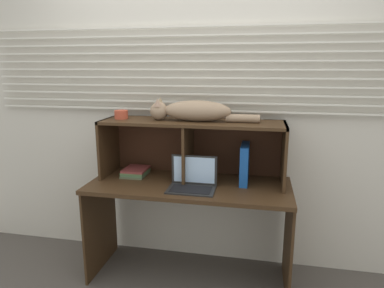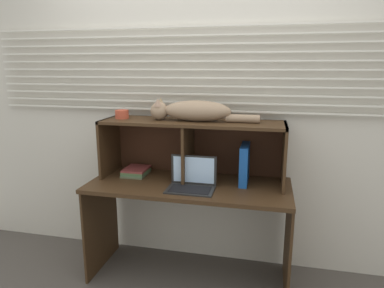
# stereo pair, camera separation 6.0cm
# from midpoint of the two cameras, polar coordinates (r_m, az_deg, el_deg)

# --- Properties ---
(back_panel_with_blinds) EXTENTS (4.40, 0.08, 2.50)m
(back_panel_with_blinds) POSITION_cam_midpoint_polar(r_m,az_deg,el_deg) (2.73, 1.73, 5.62)
(back_panel_with_blinds) COLOR beige
(back_panel_with_blinds) RESTS_ON ground
(desk) EXTENTS (1.48, 0.61, 0.76)m
(desk) POSITION_cam_midpoint_polar(r_m,az_deg,el_deg) (2.57, 0.13, -9.75)
(desk) COLOR #3B2716
(desk) RESTS_ON ground
(hutch_shelf_unit) EXTENTS (1.36, 0.38, 0.45)m
(hutch_shelf_unit) POSITION_cam_midpoint_polar(r_m,az_deg,el_deg) (2.57, 0.76, 1.07)
(hutch_shelf_unit) COLOR #3B2716
(hutch_shelf_unit) RESTS_ON desk
(cat) EXTENTS (0.81, 0.17, 0.17)m
(cat) POSITION_cam_midpoint_polar(r_m,az_deg,el_deg) (2.50, 0.82, 5.55)
(cat) COLOR #9B8065
(cat) RESTS_ON hutch_shelf_unit
(laptop) EXTENTS (0.33, 0.22, 0.22)m
(laptop) POSITION_cam_midpoint_polar(r_m,az_deg,el_deg) (2.41, 0.65, -6.36)
(laptop) COLOR black
(laptop) RESTS_ON desk
(binder_upright) EXTENTS (0.06, 0.26, 0.29)m
(binder_upright) POSITION_cam_midpoint_polar(r_m,az_deg,el_deg) (2.53, 9.47, -3.31)
(binder_upright) COLOR #174B9D
(binder_upright) RESTS_ON desk
(book_stack) EXTENTS (0.18, 0.23, 0.06)m
(book_stack) POSITION_cam_midpoint_polar(r_m,az_deg,el_deg) (2.74, -8.73, -4.55)
(book_stack) COLOR #555D43
(book_stack) RESTS_ON desk
(small_basket) EXTENTS (0.10, 0.10, 0.07)m
(small_basket) POSITION_cam_midpoint_polar(r_m,az_deg,el_deg) (2.68, -11.03, 4.91)
(small_basket) COLOR #B84830
(small_basket) RESTS_ON hutch_shelf_unit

